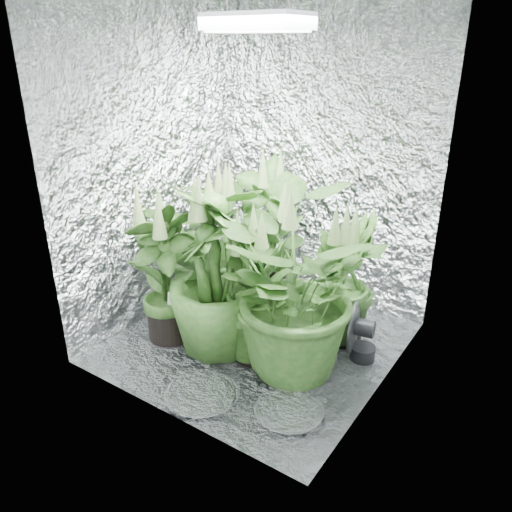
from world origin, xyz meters
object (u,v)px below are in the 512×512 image
at_px(plant_e, 288,289).
at_px(plant_f, 166,272).
at_px(plant_a, 218,245).
at_px(plant_d, 215,274).
at_px(grow_lamp, 257,22).
at_px(plant_b, 270,229).
at_px(plant_c, 344,281).
at_px(circulation_fan, 359,335).
at_px(plant_g, 255,293).

bearing_deg(plant_e, plant_f, -173.70).
distance_m(plant_a, plant_d, 0.47).
xyz_separation_m(grow_lamp, plant_b, (-0.32, 0.64, -1.33)).
relative_size(plant_e, plant_f, 1.12).
relative_size(plant_a, plant_b, 1.02).
bearing_deg(plant_c, plant_d, -136.00).
bearing_deg(circulation_fan, plant_b, 143.78).
bearing_deg(plant_a, plant_c, 10.82).
relative_size(plant_c, plant_e, 0.80).
bearing_deg(plant_a, plant_f, -98.68).
xyz_separation_m(plant_f, circulation_fan, (1.09, 0.45, -0.29)).
relative_size(plant_b, plant_f, 1.07).
distance_m(grow_lamp, plant_a, 1.40).
distance_m(grow_lamp, plant_f, 1.48).
xyz_separation_m(plant_e, plant_g, (-0.23, 0.03, -0.10)).
distance_m(plant_d, plant_g, 0.25).
xyz_separation_m(plant_a, plant_e, (0.74, -0.34, 0.03)).
distance_m(plant_e, plant_f, 0.81).
height_order(plant_a, plant_f, plant_a).
distance_m(grow_lamp, plant_b, 1.51).
height_order(plant_e, plant_g, plant_e).
xyz_separation_m(plant_a, plant_d, (0.28, -0.38, 0.01)).
bearing_deg(plant_b, plant_d, -78.76).
xyz_separation_m(plant_g, circulation_fan, (0.51, 0.33, -0.27)).
bearing_deg(plant_f, plant_e, 6.30).
relative_size(grow_lamp, plant_e, 0.45).
height_order(plant_b, plant_f, plant_b).
distance_m(plant_c, plant_e, 0.53).
height_order(plant_c, plant_g, plant_g).
bearing_deg(plant_b, grow_lamp, -63.55).
bearing_deg(plant_f, plant_c, 33.09).
xyz_separation_m(plant_d, circulation_fan, (0.74, 0.40, -0.36)).
bearing_deg(plant_e, grow_lamp, 151.52).
xyz_separation_m(plant_e, circulation_fan, (0.28, 0.36, -0.37)).
relative_size(plant_f, plant_g, 1.06).
height_order(grow_lamp, plant_f, grow_lamp).
bearing_deg(plant_g, grow_lamp, 120.16).
bearing_deg(plant_f, plant_a, 81.32).
distance_m(plant_a, plant_b, 0.48).
relative_size(plant_a, plant_f, 1.09).
distance_m(plant_b, plant_f, 0.91).
height_order(grow_lamp, circulation_fan, grow_lamp).
height_order(plant_a, plant_b, plant_b).
xyz_separation_m(plant_f, plant_g, (0.57, 0.12, -0.02)).
bearing_deg(plant_d, plant_f, -171.85).
xyz_separation_m(plant_a, plant_f, (-0.07, -0.43, -0.05)).
relative_size(plant_g, circulation_fan, 2.49).
distance_m(plant_f, plant_g, 0.59).
height_order(plant_b, plant_c, plant_b).
xyz_separation_m(plant_b, plant_c, (0.73, -0.30, -0.09)).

